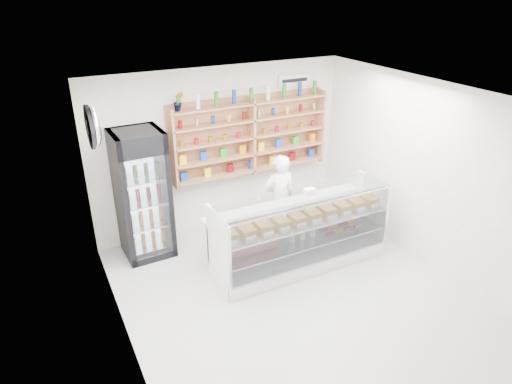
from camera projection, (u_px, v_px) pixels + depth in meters
room at (299, 208)px, 5.80m from camera, size 5.00×5.00×5.00m
display_counter at (299, 245)px, 7.02m from camera, size 2.74×0.82×1.19m
shop_worker at (279, 198)px, 7.54m from camera, size 0.57×0.40×1.51m
drinks_cooler at (143, 195)px, 7.02m from camera, size 0.76×0.74×2.05m
wall_shelving at (252, 137)px, 7.81m from camera, size 2.84×0.28×1.33m
potted_plant at (178, 101)px, 6.98m from camera, size 0.18×0.16×0.30m
security_mirror at (94, 127)px, 5.43m from camera, size 0.15×0.50×0.50m
wall_sign at (294, 80)px, 7.92m from camera, size 0.62×0.03×0.20m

